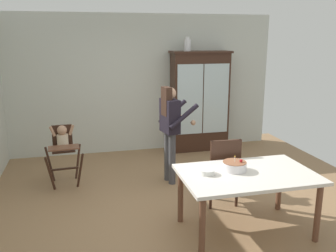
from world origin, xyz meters
The scene contains 10 objects.
ground_plane centered at (0.00, 0.00, 0.00)m, with size 6.24×6.24×0.00m, color #93704C.
wall_back centered at (0.00, 2.63, 1.35)m, with size 5.32×0.06×2.70m, color silver.
china_cabinet centered at (1.10, 2.37, 1.00)m, with size 1.19×0.48×1.99m.
ceramic_vase centered at (0.83, 2.37, 2.11)m, with size 0.13×0.13×0.27m.
high_chair_with_toddler centered at (-1.54, 1.12, 0.65)m, with size 0.61×0.71×0.95m.
adult_person centered at (0.09, 0.81, 0.97)m, with size 0.57×0.55×1.53m.
dining_table centered at (0.58, -0.88, 0.65)m, with size 1.55×0.99×0.74m.
birthday_cake centered at (0.47, -0.77, 0.79)m, with size 0.28×0.28×0.19m.
serving_bowl centered at (0.12, -0.81, 0.77)m, with size 0.18×0.18×0.06m, color silver.
dining_chair_far_side centered at (0.58, -0.17, 0.56)m, with size 0.46×0.46×0.96m.
Camera 1 is at (-1.26, -4.48, 2.27)m, focal length 38.85 mm.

